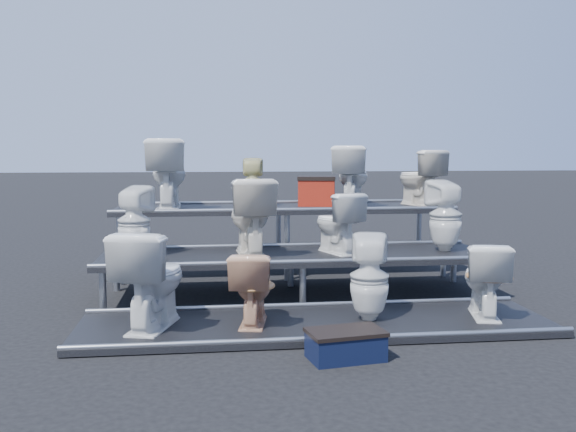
{
  "coord_description": "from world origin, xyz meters",
  "views": [
    {
      "loc": [
        -0.95,
        -6.82,
        1.59
      ],
      "look_at": [
        -0.08,
        0.1,
        0.86
      ],
      "focal_mm": 40.0,
      "sensor_mm": 36.0,
      "label": 1
    }
  ],
  "objects": [
    {
      "name": "toilet_7",
      "position": [
        1.68,
        0.0,
        0.86
      ],
      "size": [
        0.44,
        0.44,
        0.79
      ],
      "primitive_type": "imported",
      "rotation": [
        0.0,
        0.0,
        3.39
      ],
      "color": "white",
      "rests_on": "tier_mid"
    },
    {
      "name": "toilet_9",
      "position": [
        -0.38,
        1.3,
        1.17
      ],
      "size": [
        0.31,
        0.31,
        0.63
      ],
      "primitive_type": "imported",
      "rotation": [
        0.0,
        0.0,
        3.04
      ],
      "color": "#D0C98A",
      "rests_on": "tier_back"
    },
    {
      "name": "step_stool",
      "position": [
        0.08,
        -2.18,
        0.1
      ],
      "size": [
        0.6,
        0.42,
        0.2
      ],
      "primitive_type": "cube",
      "rotation": [
        0.0,
        0.0,
        0.17
      ],
      "color": "black",
      "rests_on": "ground"
    },
    {
      "name": "toilet_3",
      "position": [
        1.56,
        -1.3,
        0.41
      ],
      "size": [
        0.54,
        0.75,
        0.69
      ],
      "primitive_type": "imported",
      "rotation": [
        0.0,
        0.0,
        2.9
      ],
      "color": "white",
      "rests_on": "tier_front"
    },
    {
      "name": "toilet_10",
      "position": [
        0.9,
        1.3,
        1.25
      ],
      "size": [
        0.67,
        0.86,
        0.78
      ],
      "primitive_type": "imported",
      "rotation": [
        0.0,
        0.0,
        2.79
      ],
      "color": "white",
      "rests_on": "tier_back"
    },
    {
      "name": "toilet_5",
      "position": [
        -0.5,
        0.0,
        0.87
      ],
      "size": [
        0.53,
        0.85,
        0.83
      ],
      "primitive_type": "imported",
      "rotation": [
        0.0,
        0.0,
        3.22
      ],
      "color": "silver",
      "rests_on": "tier_mid"
    },
    {
      "name": "toilet_0",
      "position": [
        -1.44,
        -1.3,
        0.49
      ],
      "size": [
        0.69,
        0.94,
        0.85
      ],
      "primitive_type": "imported",
      "rotation": [
        0.0,
        0.0,
        2.86
      ],
      "color": "white",
      "rests_on": "tier_front"
    },
    {
      "name": "ground",
      "position": [
        0.0,
        0.0,
        0.0
      ],
      "size": [
        80.0,
        80.0,
        0.0
      ],
      "primitive_type": "plane",
      "color": "black",
      "rests_on": "ground"
    },
    {
      "name": "tier_front",
      "position": [
        0.0,
        -1.3,
        0.03
      ],
      "size": [
        4.2,
        1.2,
        0.06
      ],
      "primitive_type": "cube",
      "color": "black",
      "rests_on": "ground"
    },
    {
      "name": "toilet_1",
      "position": [
        -0.57,
        -1.3,
        0.38
      ],
      "size": [
        0.47,
        0.69,
        0.65
      ],
      "primitive_type": "imported",
      "rotation": [
        0.0,
        0.0,
        2.97
      ],
      "color": "tan",
      "rests_on": "tier_front"
    },
    {
      "name": "tier_back",
      "position": [
        0.0,
        1.3,
        0.43
      ],
      "size": [
        4.2,
        1.2,
        0.86
      ],
      "primitive_type": "cube",
      "color": "black",
      "rests_on": "ground"
    },
    {
      "name": "toilet_4",
      "position": [
        -1.72,
        0.0,
        0.84
      ],
      "size": [
        0.45,
        0.45,
        0.75
      ],
      "primitive_type": "imported",
      "rotation": [
        0.0,
        0.0,
        2.73
      ],
      "color": "white",
      "rests_on": "tier_mid"
    },
    {
      "name": "red_crate",
      "position": [
        0.46,
        1.41,
        1.03
      ],
      "size": [
        0.53,
        0.46,
        0.33
      ],
      "primitive_type": "cube",
      "rotation": [
        0.0,
        0.0,
        -0.21
      ],
      "color": "#9E2711",
      "rests_on": "tier_back"
    },
    {
      "name": "toilet_2",
      "position": [
        0.48,
        -1.3,
        0.45
      ],
      "size": [
        0.43,
        0.43,
        0.78
      ],
      "primitive_type": "imported",
      "rotation": [
        0.0,
        0.0,
        2.9
      ],
      "color": "white",
      "rests_on": "tier_front"
    },
    {
      "name": "toilet_8",
      "position": [
        -1.44,
        1.3,
        1.29
      ],
      "size": [
        0.51,
        0.86,
        0.86
      ],
      "primitive_type": "imported",
      "rotation": [
        0.0,
        0.0,
        3.11
      ],
      "color": "white",
      "rests_on": "tier_back"
    },
    {
      "name": "toilet_6",
      "position": [
        0.45,
        0.0,
        0.79
      ],
      "size": [
        0.57,
        0.74,
        0.67
      ],
      "primitive_type": "imported",
      "rotation": [
        0.0,
        0.0,
        3.48
      ],
      "color": "white",
      "rests_on": "tier_mid"
    },
    {
      "name": "tier_mid",
      "position": [
        0.0,
        0.0,
        0.23
      ],
      "size": [
        4.2,
        1.2,
        0.46
      ],
      "primitive_type": "cube",
      "color": "black",
      "rests_on": "ground"
    },
    {
      "name": "toilet_11",
      "position": [
        1.81,
        1.3,
        1.22
      ],
      "size": [
        0.6,
        0.8,
        0.72
      ],
      "primitive_type": "imported",
      "rotation": [
        0.0,
        0.0,
        3.46
      ],
      "color": "silver",
      "rests_on": "tier_back"
    }
  ]
}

